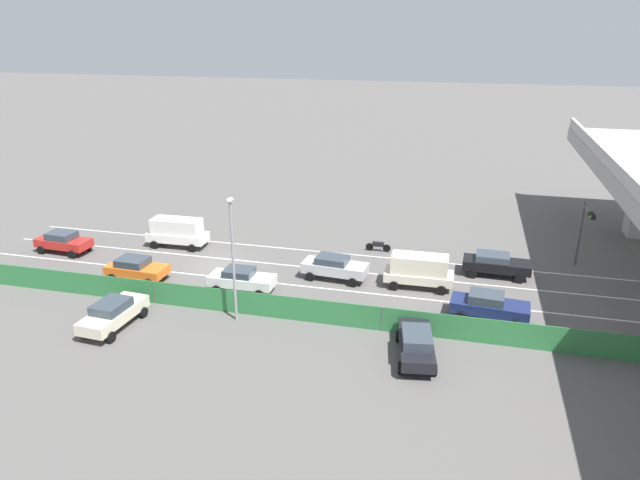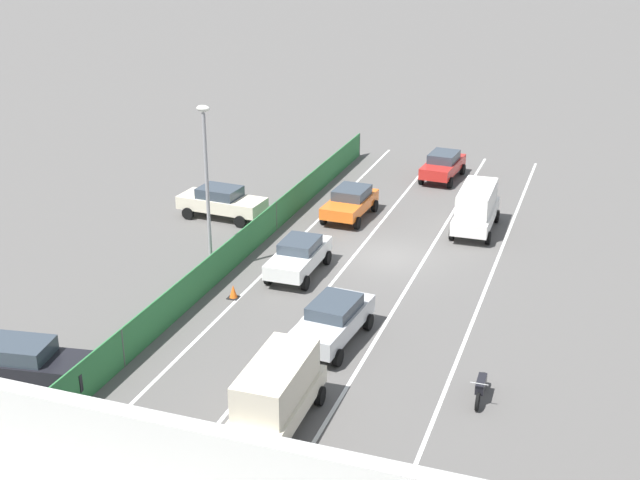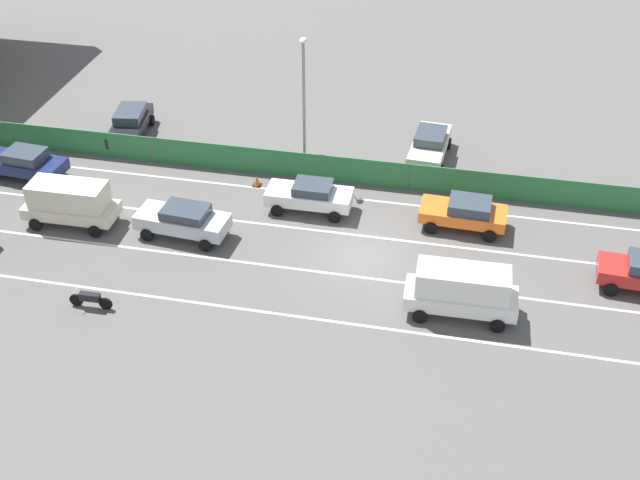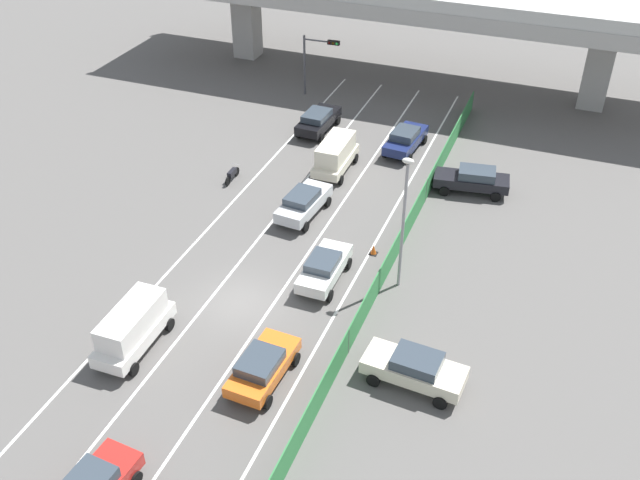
{
  "view_description": "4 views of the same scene",
  "coord_description": "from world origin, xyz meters",
  "px_view_note": "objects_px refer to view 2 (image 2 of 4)",
  "views": [
    {
      "loc": [
        35.98,
        16.82,
        16.69
      ],
      "look_at": [
        -2.79,
        7.04,
        1.76
      ],
      "focal_mm": 32.52,
      "sensor_mm": 36.0,
      "label": 1
    },
    {
      "loc": [
        -9.08,
        35.68,
        15.49
      ],
      "look_at": [
        2.79,
        1.99,
        1.23
      ],
      "focal_mm": 47.4,
      "sensor_mm": 36.0,
      "label": 2
    },
    {
      "loc": [
        -30.02,
        -4.21,
        22.74
      ],
      "look_at": [
        -1.03,
        1.8,
        1.38
      ],
      "focal_mm": 44.95,
      "sensor_mm": 36.0,
      "label": 3
    },
    {
      "loc": [
        14.11,
        -24.92,
        24.01
      ],
      "look_at": [
        2.26,
        5.43,
        0.95
      ],
      "focal_mm": 40.23,
      "sensor_mm": 36.0,
      "label": 4
    }
  ],
  "objects_px": {
    "car_van_cream": "(277,390)",
    "motorcycle": "(481,387)",
    "car_van_white": "(476,207)",
    "car_sedan_navy": "(101,459)",
    "parked_sedan_cream": "(221,201)",
    "car_hatchback_white": "(299,255)",
    "street_lamp": "(206,175)",
    "car_sedan_silver": "(333,320)",
    "parked_sedan_dark": "(25,362)",
    "traffic_cone": "(233,292)",
    "car_sedan_red": "(443,165)",
    "car_taxi_orange": "(350,201)"
  },
  "relations": [
    {
      "from": "car_van_cream",
      "to": "motorcycle",
      "type": "bearing_deg",
      "value": -148.06
    },
    {
      "from": "car_van_white",
      "to": "car_sedan_navy",
      "type": "bearing_deg",
      "value": 74.6
    },
    {
      "from": "parked_sedan_cream",
      "to": "car_van_white",
      "type": "bearing_deg",
      "value": -168.92
    },
    {
      "from": "car_sedan_navy",
      "to": "parked_sedan_cream",
      "type": "bearing_deg",
      "value": -73.2
    },
    {
      "from": "car_hatchback_white",
      "to": "street_lamp",
      "type": "distance_m",
      "value": 5.43
    },
    {
      "from": "car_van_white",
      "to": "car_sedan_silver",
      "type": "distance_m",
      "value": 13.86
    },
    {
      "from": "car_sedan_navy",
      "to": "parked_sedan_dark",
      "type": "height_order",
      "value": "car_sedan_navy"
    },
    {
      "from": "car_sedan_silver",
      "to": "car_hatchback_white",
      "type": "bearing_deg",
      "value": -57.95
    },
    {
      "from": "car_van_white",
      "to": "motorcycle",
      "type": "relative_size",
      "value": 2.46
    },
    {
      "from": "parked_sedan_cream",
      "to": "parked_sedan_dark",
      "type": "bearing_deg",
      "value": 93.03
    },
    {
      "from": "motorcycle",
      "to": "parked_sedan_cream",
      "type": "bearing_deg",
      "value": -39.67
    },
    {
      "from": "car_van_cream",
      "to": "parked_sedan_dark",
      "type": "height_order",
      "value": "car_van_cream"
    },
    {
      "from": "parked_sedan_cream",
      "to": "traffic_cone",
      "type": "distance_m",
      "value": 9.95
    },
    {
      "from": "car_sedan_navy",
      "to": "parked_sedan_cream",
      "type": "relative_size",
      "value": 1.0
    },
    {
      "from": "car_van_white",
      "to": "street_lamp",
      "type": "height_order",
      "value": "street_lamp"
    },
    {
      "from": "car_sedan_navy",
      "to": "motorcycle",
      "type": "height_order",
      "value": "car_sedan_navy"
    },
    {
      "from": "motorcycle",
      "to": "parked_sedan_dark",
      "type": "distance_m",
      "value": 15.52
    },
    {
      "from": "car_hatchback_white",
      "to": "parked_sedan_dark",
      "type": "height_order",
      "value": "parked_sedan_dark"
    },
    {
      "from": "car_sedan_silver",
      "to": "motorcycle",
      "type": "xyz_separation_m",
      "value": [
        -5.95,
        2.16,
        -0.47
      ]
    },
    {
      "from": "motorcycle",
      "to": "car_sedan_silver",
      "type": "bearing_deg",
      "value": -19.9
    },
    {
      "from": "car_van_cream",
      "to": "parked_sedan_dark",
      "type": "bearing_deg",
      "value": 4.13
    },
    {
      "from": "car_sedan_silver",
      "to": "parked_sedan_cream",
      "type": "distance_m",
      "value": 14.76
    },
    {
      "from": "car_sedan_silver",
      "to": "motorcycle",
      "type": "bearing_deg",
      "value": 160.1
    },
    {
      "from": "car_sedan_red",
      "to": "car_van_white",
      "type": "bearing_deg",
      "value": 112.56
    },
    {
      "from": "car_taxi_orange",
      "to": "car_sedan_silver",
      "type": "relative_size",
      "value": 0.92
    },
    {
      "from": "car_van_cream",
      "to": "parked_sedan_cream",
      "type": "height_order",
      "value": "car_van_cream"
    },
    {
      "from": "car_van_white",
      "to": "street_lamp",
      "type": "relative_size",
      "value": 0.63
    },
    {
      "from": "parked_sedan_cream",
      "to": "traffic_cone",
      "type": "relative_size",
      "value": 7.94
    },
    {
      "from": "motorcycle",
      "to": "parked_sedan_dark",
      "type": "height_order",
      "value": "parked_sedan_dark"
    },
    {
      "from": "car_sedan_navy",
      "to": "parked_sedan_cream",
      "type": "height_order",
      "value": "parked_sedan_cream"
    },
    {
      "from": "car_sedan_navy",
      "to": "traffic_cone",
      "type": "relative_size",
      "value": 7.98
    },
    {
      "from": "car_sedan_red",
      "to": "car_van_cream",
      "type": "bearing_deg",
      "value": 90.7
    },
    {
      "from": "car_van_white",
      "to": "parked_sedan_dark",
      "type": "distance_m",
      "value": 23.32
    },
    {
      "from": "car_van_white",
      "to": "car_sedan_red",
      "type": "xyz_separation_m",
      "value": [
        3.33,
        -8.01,
        -0.38
      ]
    },
    {
      "from": "parked_sedan_cream",
      "to": "motorcycle",
      "type": "bearing_deg",
      "value": 140.33
    },
    {
      "from": "car_van_white",
      "to": "car_sedan_silver",
      "type": "relative_size",
      "value": 1.04
    },
    {
      "from": "car_van_white",
      "to": "parked_sedan_dark",
      "type": "xyz_separation_m",
      "value": [
        12.04,
        19.97,
        -0.37
      ]
    },
    {
      "from": "motorcycle",
      "to": "car_taxi_orange",
      "type": "bearing_deg",
      "value": -58.55
    },
    {
      "from": "car_sedan_navy",
      "to": "traffic_cone",
      "type": "bearing_deg",
      "value": -82.21
    },
    {
      "from": "motorcycle",
      "to": "street_lamp",
      "type": "xyz_separation_m",
      "value": [
        13.22,
        -6.54,
        4.14
      ]
    },
    {
      "from": "parked_sedan_dark",
      "to": "street_lamp",
      "type": "relative_size",
      "value": 0.64
    },
    {
      "from": "car_sedan_red",
      "to": "car_sedan_silver",
      "type": "height_order",
      "value": "car_sedan_silver"
    },
    {
      "from": "car_sedan_navy",
      "to": "street_lamp",
      "type": "relative_size",
      "value": 0.62
    },
    {
      "from": "car_van_cream",
      "to": "car_sedan_red",
      "type": "relative_size",
      "value": 1.05
    },
    {
      "from": "car_van_cream",
      "to": "parked_sedan_dark",
      "type": "relative_size",
      "value": 0.94
    },
    {
      "from": "traffic_cone",
      "to": "car_hatchback_white",
      "type": "bearing_deg",
      "value": -117.59
    },
    {
      "from": "car_taxi_orange",
      "to": "car_sedan_navy",
      "type": "bearing_deg",
      "value": 90.07
    },
    {
      "from": "car_hatchback_white",
      "to": "street_lamp",
      "type": "bearing_deg",
      "value": 16.5
    },
    {
      "from": "car_sedan_red",
      "to": "parked_sedan_dark",
      "type": "xyz_separation_m",
      "value": [
        8.71,
        27.99,
        0.01
      ]
    },
    {
      "from": "car_hatchback_white",
      "to": "street_lamp",
      "type": "relative_size",
      "value": 0.57
    }
  ]
}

